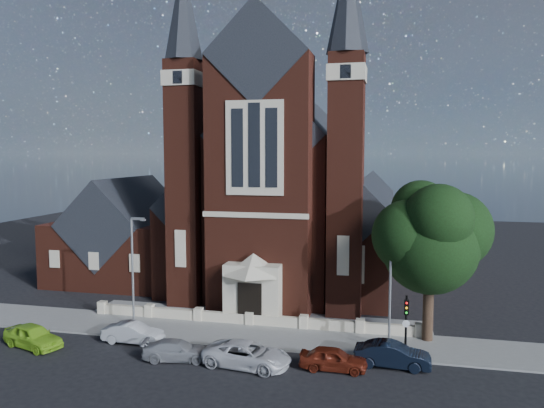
{
  "coord_description": "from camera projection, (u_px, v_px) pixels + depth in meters",
  "views": [
    {
      "loc": [
        10.13,
        -30.02,
        12.58
      ],
      "look_at": [
        0.39,
        12.0,
        8.48
      ],
      "focal_mm": 35.0,
      "sensor_mm": 36.0,
      "label": 1
    }
  ],
  "objects": [
    {
      "name": "ground",
      "position": [
        275.0,
        295.0,
        47.13
      ],
      "size": [
        120.0,
        120.0,
        0.0
      ],
      "primitive_type": "plane",
      "color": "black",
      "rests_on": "ground"
    },
    {
      "name": "pavement_strip",
      "position": [
        242.0,
        335.0,
        36.95
      ],
      "size": [
        60.0,
        5.0,
        0.12
      ],
      "primitive_type": "cube",
      "color": "slate",
      "rests_on": "ground"
    },
    {
      "name": "forecourt_paving",
      "position": [
        257.0,
        317.0,
        40.83
      ],
      "size": [
        26.0,
        3.0,
        0.14
      ],
      "primitive_type": "cube",
      "color": "slate",
      "rests_on": "ground"
    },
    {
      "name": "forecourt_wall",
      "position": [
        250.0,
        326.0,
        38.89
      ],
      "size": [
        24.0,
        0.4,
        0.9
      ],
      "primitive_type": "cube",
      "color": "beige",
      "rests_on": "ground"
    },
    {
      "name": "church",
      "position": [
        292.0,
        197.0,
        54.06
      ],
      "size": [
        20.01,
        34.9,
        29.2
      ],
      "color": "#4E2014",
      "rests_on": "ground"
    },
    {
      "name": "parish_hall",
      "position": [
        127.0,
        239.0,
        53.26
      ],
      "size": [
        12.0,
        12.2,
        10.24
      ],
      "color": "#4E2014",
      "rests_on": "ground"
    },
    {
      "name": "street_tree",
      "position": [
        432.0,
        240.0,
        34.63
      ],
      "size": [
        6.4,
        6.6,
        10.7
      ],
      "color": "black",
      "rests_on": "ground"
    },
    {
      "name": "street_lamp_left",
      "position": [
        134.0,
        266.0,
        37.81
      ],
      "size": [
        1.16,
        0.22,
        8.09
      ],
      "color": "gray",
      "rests_on": "ground"
    },
    {
      "name": "street_lamp_right",
      "position": [
        392.0,
        279.0,
        33.76
      ],
      "size": [
        1.16,
        0.22,
        8.09
      ],
      "color": "gray",
      "rests_on": "ground"
    },
    {
      "name": "traffic_signal",
      "position": [
        406.0,
        319.0,
        32.22
      ],
      "size": [
        0.28,
        0.42,
        4.0
      ],
      "color": "black",
      "rests_on": "ground"
    },
    {
      "name": "car_lime_van",
      "position": [
        33.0,
        336.0,
        34.45
      ],
      "size": [
        4.76,
        3.05,
        1.51
      ],
      "primitive_type": "imported",
      "rotation": [
        0.0,
        0.0,
        1.26
      ],
      "color": "#96D72B",
      "rests_on": "ground"
    },
    {
      "name": "car_silver_a",
      "position": [
        133.0,
        333.0,
        35.29
      ],
      "size": [
        4.08,
        1.44,
        1.34
      ],
      "primitive_type": "imported",
      "rotation": [
        0.0,
        0.0,
        1.57
      ],
      "color": "#ACB0B4",
      "rests_on": "ground"
    },
    {
      "name": "car_silver_b",
      "position": [
        177.0,
        350.0,
        32.34
      ],
      "size": [
        4.46,
        2.45,
        1.22
      ],
      "primitive_type": "imported",
      "rotation": [
        0.0,
        0.0,
        1.75
      ],
      "color": "gray",
      "rests_on": "ground"
    },
    {
      "name": "car_white_suv",
      "position": [
        247.0,
        355.0,
        31.33
      ],
      "size": [
        5.53,
        3.09,
        1.46
      ],
      "primitive_type": "imported",
      "rotation": [
        0.0,
        0.0,
        1.44
      ],
      "color": "silver",
      "rests_on": "ground"
    },
    {
      "name": "car_dark_red",
      "position": [
        333.0,
        359.0,
        30.86
      ],
      "size": [
        3.95,
        1.61,
        1.34
      ],
      "primitive_type": "imported",
      "rotation": [
        0.0,
        0.0,
        1.58
      ],
      "color": "maroon",
      "rests_on": "ground"
    },
    {
      "name": "car_navy",
      "position": [
        392.0,
        355.0,
        31.28
      ],
      "size": [
        4.52,
        1.75,
        1.47
      ],
      "primitive_type": "imported",
      "rotation": [
        0.0,
        0.0,
        1.53
      ],
      "color": "black",
      "rests_on": "ground"
    }
  ]
}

